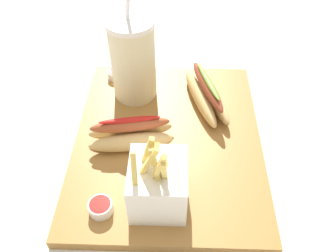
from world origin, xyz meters
name	(u,v)px	position (x,y,z in m)	size (l,w,h in m)	color
ground_plane	(168,148)	(0.00, 0.00, -0.01)	(2.40, 2.40, 0.02)	silver
food_tray	(168,141)	(0.00, 0.00, 0.01)	(0.43, 0.34, 0.02)	olive
soda_cup	(133,59)	(0.13, 0.07, 0.11)	(0.09, 0.09, 0.25)	beige
fries_basket	(158,184)	(-0.14, 0.01, 0.06)	(0.09, 0.09, 0.16)	white
hot_dog_1	(207,94)	(0.10, -0.07, 0.04)	(0.18, 0.10, 0.06)	tan
hot_dog_2	(131,133)	(-0.01, 0.07, 0.04)	(0.09, 0.16, 0.06)	tan
ketchup_cup_1	(115,74)	(0.18, 0.12, 0.03)	(0.03, 0.03, 0.02)	white
ketchup_cup_2	(101,207)	(-0.16, 0.10, 0.03)	(0.04, 0.04, 0.02)	white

